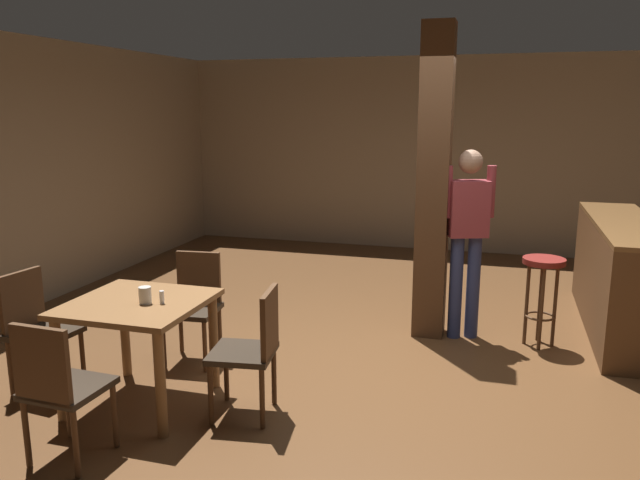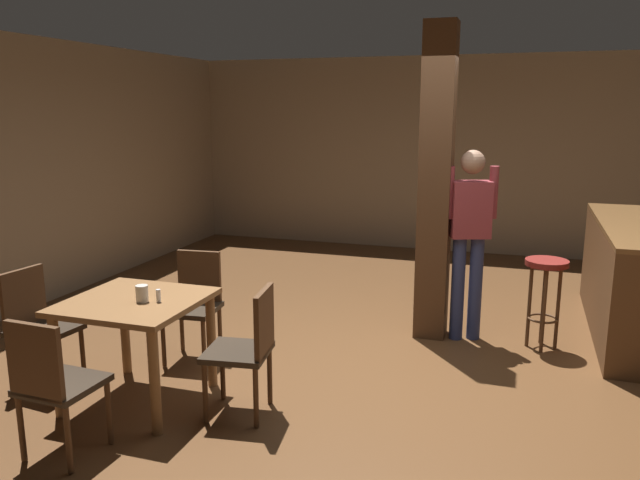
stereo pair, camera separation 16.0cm
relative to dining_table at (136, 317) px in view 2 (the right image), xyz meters
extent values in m
plane|color=brown|center=(1.64, 1.13, -0.63)|extent=(10.80, 10.80, 0.00)
cube|color=gray|center=(1.64, 5.63, 0.77)|extent=(8.00, 0.10, 2.80)
cube|color=#4C301C|center=(1.80, 1.99, 0.77)|extent=(0.28, 0.28, 2.80)
cube|color=brown|center=(0.00, 0.00, 0.12)|extent=(0.90, 0.90, 0.04)
cylinder|color=brown|center=(0.38, 0.38, -0.27)|extent=(0.07, 0.07, 0.72)
cylinder|color=brown|center=(-0.38, 0.38, -0.27)|extent=(0.07, 0.07, 0.72)
cylinder|color=brown|center=(0.38, -0.38, -0.27)|extent=(0.07, 0.07, 0.72)
cylinder|color=brown|center=(-0.38, -0.38, -0.27)|extent=(0.07, 0.07, 0.72)
cube|color=#2D2319|center=(-0.01, -0.75, -0.18)|extent=(0.44, 0.44, 0.04)
cube|color=#4C301C|center=(-0.02, -0.94, 0.05)|extent=(0.38, 0.05, 0.45)
cylinder|color=#4C301C|center=(-0.18, -0.57, -0.40)|extent=(0.04, 0.04, 0.43)
cylinder|color=#4C301C|center=(0.17, -0.59, -0.40)|extent=(0.04, 0.04, 0.43)
cylinder|color=#4C301C|center=(-0.19, -0.92, -0.40)|extent=(0.04, 0.04, 0.43)
cylinder|color=#4C301C|center=(0.16, -0.93, -0.40)|extent=(0.04, 0.04, 0.43)
cube|color=#2D2319|center=(-0.79, -0.02, -0.18)|extent=(0.46, 0.46, 0.04)
cube|color=#4C301C|center=(-0.98, 0.00, 0.05)|extent=(0.08, 0.38, 0.45)
cylinder|color=#4C301C|center=(-0.59, 0.13, -0.40)|extent=(0.04, 0.04, 0.43)
cylinder|color=#4C301C|center=(-0.63, -0.22, -0.40)|extent=(0.04, 0.04, 0.43)
cylinder|color=#4C301C|center=(-0.94, 0.17, -0.40)|extent=(0.04, 0.04, 0.43)
cylinder|color=#4C301C|center=(-0.98, -0.18, -0.40)|extent=(0.04, 0.04, 0.43)
cube|color=#2D2319|center=(0.00, 0.76, -0.18)|extent=(0.46, 0.46, 0.04)
cube|color=#4C301C|center=(-0.02, 0.95, 0.05)|extent=(0.38, 0.07, 0.45)
cylinder|color=#4C301C|center=(0.19, 0.60, -0.40)|extent=(0.04, 0.04, 0.43)
cylinder|color=#4C301C|center=(-0.15, 0.57, -0.40)|extent=(0.04, 0.04, 0.43)
cylinder|color=#4C301C|center=(0.16, 0.95, -0.40)|extent=(0.04, 0.04, 0.43)
cylinder|color=#4C301C|center=(-0.19, 0.91, -0.40)|extent=(0.04, 0.04, 0.43)
cube|color=#2D2319|center=(0.77, 0.04, -0.18)|extent=(0.47, 0.47, 0.04)
cube|color=#4C301C|center=(0.96, 0.06, 0.05)|extent=(0.09, 0.38, 0.45)
cylinder|color=#4C301C|center=(0.62, -0.16, -0.40)|extent=(0.04, 0.04, 0.43)
cylinder|color=#4C301C|center=(0.57, 0.19, -0.40)|extent=(0.04, 0.04, 0.43)
cylinder|color=#4C301C|center=(0.96, -0.11, -0.40)|extent=(0.04, 0.04, 0.43)
cylinder|color=#4C301C|center=(0.92, 0.24, -0.40)|extent=(0.04, 0.04, 0.43)
cylinder|color=beige|center=(0.09, -0.03, 0.19)|extent=(0.09, 0.09, 0.12)
cylinder|color=silver|center=(0.20, 0.00, 0.18)|extent=(0.03, 0.03, 0.09)
cube|color=maroon|center=(2.11, 1.99, 0.57)|extent=(0.39, 0.30, 0.50)
sphere|color=#997056|center=(2.11, 1.99, 0.99)|extent=(0.27, 0.27, 0.21)
cylinder|color=navy|center=(2.19, 2.02, -0.15)|extent=(0.15, 0.15, 0.95)
cylinder|color=navy|center=(2.04, 1.96, -0.15)|extent=(0.15, 0.15, 0.95)
cylinder|color=maroon|center=(2.29, 2.05, 0.72)|extent=(0.10, 0.10, 0.46)
cylinder|color=maroon|center=(1.93, 1.92, 0.72)|extent=(0.10, 0.10, 0.46)
cube|color=brown|center=(3.51, 2.63, 0.40)|extent=(0.56, 2.39, 0.04)
cube|color=brown|center=(3.41, 2.63, -0.12)|extent=(0.36, 2.39, 1.01)
cylinder|color=maroon|center=(2.78, 1.97, 0.15)|extent=(0.36, 0.36, 0.05)
torus|color=#4C301C|center=(2.78, 1.97, -0.36)|extent=(0.26, 0.26, 0.02)
cylinder|color=#4C301C|center=(2.78, 2.08, -0.25)|extent=(0.03, 0.03, 0.75)
cylinder|color=#4C301C|center=(2.78, 1.85, -0.25)|extent=(0.03, 0.03, 0.75)
cylinder|color=#4C301C|center=(2.89, 1.97, -0.25)|extent=(0.03, 0.03, 0.75)
cylinder|color=#4C301C|center=(2.66, 1.97, -0.25)|extent=(0.03, 0.03, 0.75)
camera|label=1|loc=(2.39, -3.62, 1.45)|focal=35.00mm
camera|label=2|loc=(2.54, -3.57, 1.45)|focal=35.00mm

